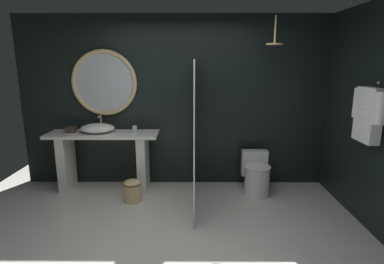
{
  "coord_description": "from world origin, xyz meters",
  "views": [
    {
      "loc": [
        0.27,
        -2.9,
        1.93
      ],
      "look_at": [
        0.25,
        0.92,
        1.05
      ],
      "focal_mm": 29.1,
      "sensor_mm": 36.0,
      "label": 1
    }
  ],
  "objects": [
    {
      "name": "hanging_bathrobe",
      "position": [
        2.21,
        0.53,
        1.37
      ],
      "size": [
        0.2,
        0.57,
        0.68
      ],
      "color": "#D6B77F"
    },
    {
      "name": "toilet",
      "position": [
        1.19,
        1.43,
        0.28
      ],
      "size": [
        0.39,
        0.53,
        0.61
      ],
      "color": "white",
      "rests_on": "ground_plane"
    },
    {
      "name": "vessel_sink",
      "position": [
        -1.16,
        1.6,
        0.95
      ],
      "size": [
        0.5,
        0.41,
        0.23
      ],
      "color": "white",
      "rests_on": "vanity_counter"
    },
    {
      "name": "round_wall_mirror",
      "position": [
        -1.08,
        1.81,
        1.6
      ],
      "size": [
        0.99,
        0.06,
        0.99
      ],
      "color": "#D6B77F"
    },
    {
      "name": "shower_glass_panel",
      "position": [
        0.27,
        1.11,
        0.97
      ],
      "size": [
        0.02,
        1.47,
        1.94
      ],
      "primitive_type": "cube",
      "color": "silver",
      "rests_on": "ground_plane"
    },
    {
      "name": "waste_bin",
      "position": [
        -0.59,
        1.14,
        0.16
      ],
      "size": [
        0.24,
        0.24,
        0.31
      ],
      "color": "#D6B77F",
      "rests_on": "ground_plane"
    },
    {
      "name": "tumbler_cup",
      "position": [
        -0.61,
        1.58,
        0.94
      ],
      "size": [
        0.07,
        0.07,
        0.11
      ],
      "primitive_type": "cylinder",
      "color": "silver",
      "rests_on": "vanity_counter"
    },
    {
      "name": "tissue_box",
      "position": [
        -1.56,
        1.6,
        0.93
      ],
      "size": [
        0.13,
        0.14,
        0.09
      ],
      "primitive_type": "cube",
      "color": "#3D3323",
      "rests_on": "vanity_counter"
    },
    {
      "name": "rain_shower_head",
      "position": [
        1.33,
        1.35,
        2.17
      ],
      "size": [
        0.22,
        0.22,
        0.37
      ],
      "color": "#D6B77F"
    },
    {
      "name": "ground_plane",
      "position": [
        0.0,
        0.0,
        0.0
      ],
      "size": [
        5.76,
        5.76,
        0.0
      ],
      "primitive_type": "plane",
      "color": "silver"
    },
    {
      "name": "vanity_counter",
      "position": [
        -1.08,
        1.58,
        0.55
      ],
      "size": [
        1.63,
        0.5,
        0.88
      ],
      "color": "silver",
      "rests_on": "ground_plane"
    },
    {
      "name": "back_wall_panel",
      "position": [
        0.0,
        1.9,
        1.3
      ],
      "size": [
        4.8,
        0.1,
        2.6
      ],
      "primitive_type": "cube",
      "color": "black",
      "rests_on": "ground_plane"
    },
    {
      "name": "side_wall_right",
      "position": [
        2.35,
        0.76,
        1.3
      ],
      "size": [
        0.1,
        2.47,
        2.6
      ],
      "primitive_type": "cube",
      "color": "black",
      "rests_on": "ground_plane"
    }
  ]
}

